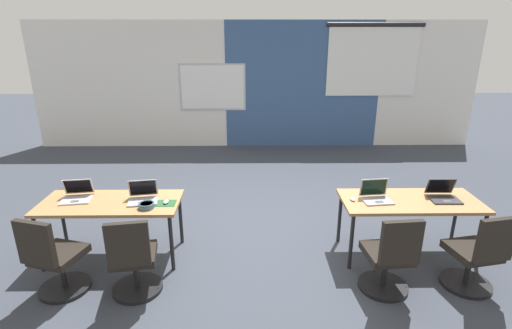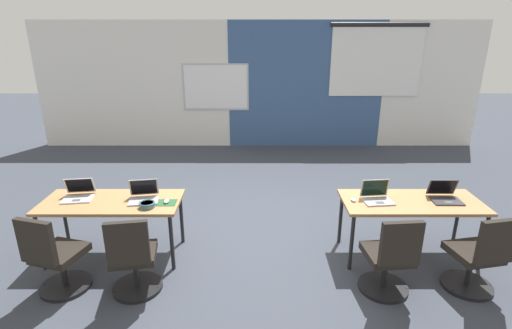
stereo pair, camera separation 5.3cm
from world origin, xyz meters
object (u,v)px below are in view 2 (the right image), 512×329
Objects in this scene: snack_bowl at (146,205)px; laptop_near_right_end at (443,196)px; desk_near_right at (410,205)px; laptop_near_left_end at (77,195)px; chair_near_right_inner at (388,261)px; mouse_near_left_inner at (165,201)px; chair_near_left_end at (54,261)px; mouse_near_right_inner at (352,199)px; chair_near_left_inner at (132,262)px; laptop_near_left_inner at (142,196)px; laptop_near_right_inner at (375,196)px; desk_near_left at (110,206)px; chair_near_right_end at (476,260)px.

laptop_near_right_end is at bearing 3.34° from snack_bowl.
laptop_near_left_end reaches higher than desk_near_right.
laptop_near_left_end is 0.40× the size of chair_near_right_inner.
chair_near_right_inner is at bearing -122.13° from desk_near_right.
laptop_near_left_end reaches higher than mouse_near_left_inner.
chair_near_left_end reaches higher than mouse_near_left_inner.
mouse_near_right_inner is at bearing -177.56° from laptop_near_right_end.
chair_near_left_end and chair_near_left_inner have the same top height.
laptop_near_left_inner is at bearing -119.41° from chair_near_left_end.
laptop_near_left_inner is at bearing 173.40° from laptop_near_right_inner.
desk_near_left is 2.82m from mouse_near_right_inner.
chair_near_right_end is (0.06, -0.72, -0.39)m from laptop_near_right_end.
desk_near_right is 3.04m from snack_bowl.
snack_bowl reaches higher than mouse_near_right_inner.
chair_near_left_inner is 3.51m from chair_near_right_end.
laptop_near_right_inner is at bearing -177.63° from laptop_near_right_end.
chair_near_right_end is 1.00× the size of chair_near_right_inner.
laptop_near_left_inner reaches higher than laptop_near_right_end.
desk_near_right is at bearing -68.48° from chair_near_right_end.
chair_near_right_end is (3.51, 0.03, 0.00)m from chair_near_left_inner.
snack_bowl is at bearing 177.70° from laptop_near_right_inner.
chair_near_left_end is at bearing -169.61° from desk_near_right.
desk_near_left is 1.00× the size of desk_near_right.
snack_bowl is (-2.35, -0.17, 0.02)m from mouse_near_right_inner.
chair_near_left_end is 1.00× the size of chair_near_left_inner.
laptop_near_left_end is at bearing -21.33° from chair_near_right_end.
chair_near_right_end is 5.18× the size of snack_bowl.
laptop_near_right_inner reaches higher than chair_near_left_inner.
laptop_near_right_inner is at bearing 179.62° from desk_near_right.
chair_near_right_inner is at bearing -164.50° from chair_near_left_end.
laptop_near_left_inner reaches higher than chair_near_left_end.
laptop_near_left_inner reaches higher than chair_near_right_inner.
chair_near_left_inner is 1.00× the size of chair_near_right_inner.
laptop_near_left_end is 0.40× the size of chair_near_right_end.
laptop_near_left_end is 4.30m from laptop_near_right_end.
laptop_near_right_end is 0.36× the size of chair_near_right_end.
chair_near_right_end reaches higher than desk_near_left.
chair_near_left_end is 1.00× the size of chair_near_right_inner.
mouse_near_left_inner is 3.37m from chair_near_right_end.
chair_near_right_inner is at bearing -25.09° from laptop_near_left_inner.
laptop_near_left_inner reaches higher than snack_bowl.
laptop_near_left_inner is 3.67m from chair_near_right_end.
chair_near_left_inner is 3.55m from laptop_near_right_end.
laptop_near_right_end reaches higher than desk_near_left.
laptop_near_left_end is at bearing 172.61° from laptop_near_right_inner.
chair_near_right_end is at bearing -8.56° from snack_bowl.
snack_bowl is at bearing -17.47° from chair_near_right_inner.
chair_near_right_end is at bearing -31.46° from mouse_near_right_inner.
mouse_near_right_inner is at bearing 1.38° from mouse_near_left_inner.
mouse_near_left_inner is 0.80m from chair_near_left_inner.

